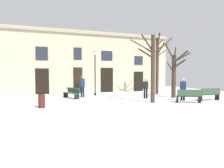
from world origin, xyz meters
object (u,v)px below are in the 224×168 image
at_px(tree_center, 175,72).
at_px(person_strolling, 146,87).
at_px(person_crossing_plaza, 183,88).
at_px(tree_right_of_center, 157,64).
at_px(litter_bin, 42,100).
at_px(person_by_shop_door, 82,85).
at_px(bench_near_center_tree, 189,96).
at_px(bench_back_to_back_left, 210,94).
at_px(streetlamp, 95,68).
at_px(bench_by_litter_bin, 72,93).
at_px(tree_foreground, 152,66).

distance_m(tree_center, person_strolling, 2.83).
relative_size(person_strolling, person_crossing_plaza, 0.97).
distance_m(tree_right_of_center, litter_bin, 11.64).
bearing_deg(person_strolling, tree_center, 38.47).
height_order(litter_bin, person_by_shop_door, person_by_shop_door).
bearing_deg(person_crossing_plaza, tree_right_of_center, -77.09).
bearing_deg(bench_near_center_tree, litter_bin, 17.77).
relative_size(bench_back_to_back_left, person_by_shop_door, 0.96).
xyz_separation_m(tree_center, tree_right_of_center, (0.09, 2.75, 0.89)).
height_order(streetlamp, bench_back_to_back_left, streetlamp).
relative_size(tree_center, bench_by_litter_bin, 2.40).
bearing_deg(person_crossing_plaza, person_by_shop_door, -12.70).
height_order(bench_by_litter_bin, person_strolling, person_strolling).
height_order(bench_back_to_back_left, person_by_shop_door, person_by_shop_door).
xyz_separation_m(bench_near_center_tree, person_crossing_plaza, (0.36, 1.04, 0.46)).
relative_size(tree_foreground, bench_back_to_back_left, 2.68).
relative_size(tree_right_of_center, person_crossing_plaza, 3.47).
height_order(litter_bin, bench_near_center_tree, bench_near_center_tree).
bearing_deg(litter_bin, person_crossing_plaza, -0.75).
height_order(streetlamp, person_strolling, streetlamp).
relative_size(tree_foreground, bench_by_litter_bin, 2.57).
distance_m(tree_foreground, tree_right_of_center, 5.66).
distance_m(tree_right_of_center, person_by_shop_door, 7.60).
distance_m(tree_foreground, bench_back_to_back_left, 4.98).
height_order(bench_near_center_tree, person_strolling, person_strolling).
bearing_deg(person_crossing_plaza, litter_bin, 20.33).
distance_m(tree_right_of_center, person_crossing_plaza, 4.99).
height_order(person_by_shop_door, person_crossing_plaza, person_by_shop_door).
bearing_deg(bench_near_center_tree, person_by_shop_door, -16.25).
distance_m(tree_foreground, bench_near_center_tree, 3.21).
height_order(tree_center, person_by_shop_door, tree_center).
bearing_deg(bench_back_to_back_left, streetlamp, -40.20).
distance_m(streetlamp, bench_back_to_back_left, 9.72).
relative_size(streetlamp, person_crossing_plaza, 2.50).
distance_m(bench_near_center_tree, person_crossing_plaza, 1.19).
xyz_separation_m(tree_right_of_center, bench_back_to_back_left, (1.23, -5.14, -2.52)).
relative_size(person_strolling, person_by_shop_door, 0.88).
bearing_deg(tree_right_of_center, tree_center, -91.87).
xyz_separation_m(tree_foreground, bench_by_litter_bin, (-5.00, 4.19, -2.06)).
bearing_deg(bench_near_center_tree, tree_foreground, 2.09).
xyz_separation_m(bench_by_litter_bin, bench_back_to_back_left, (9.52, -4.75, 0.04)).
relative_size(tree_right_of_center, bench_back_to_back_left, 3.28).
height_order(streetlamp, litter_bin, streetlamp).
relative_size(bench_back_to_back_left, person_crossing_plaza, 1.06).
bearing_deg(tree_center, person_strolling, 173.62).
bearing_deg(person_by_shop_door, bench_by_litter_bin, -163.61).
height_order(tree_right_of_center, streetlamp, tree_right_of_center).
height_order(litter_bin, bench_back_to_back_left, bench_back_to_back_left).
bearing_deg(bench_back_to_back_left, person_crossing_plaza, -18.48).
bearing_deg(litter_bin, person_by_shop_door, 54.22).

